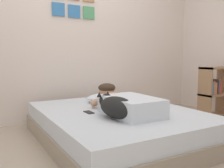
{
  "coord_description": "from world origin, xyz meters",
  "views": [
    {
      "loc": [
        -1.31,
        -2.05,
        0.9
      ],
      "look_at": [
        0.14,
        0.5,
        0.58
      ],
      "focal_mm": 39.54,
      "sensor_mm": 36.0,
      "label": 1
    }
  ],
  "objects_px": {
    "coffee_cup": "(113,99)",
    "cell_phone": "(89,112)",
    "dog": "(116,106)",
    "pillow": "(106,97)",
    "bed": "(117,125)",
    "bookshelf": "(214,91)",
    "person_lying": "(124,102)"
  },
  "relations": [
    {
      "from": "coffee_cup",
      "to": "cell_phone",
      "type": "distance_m",
      "value": 0.68
    },
    {
      "from": "bed",
      "to": "bookshelf",
      "type": "relative_size",
      "value": 2.6
    },
    {
      "from": "bed",
      "to": "person_lying",
      "type": "relative_size",
      "value": 2.12
    },
    {
      "from": "bed",
      "to": "bookshelf",
      "type": "bearing_deg",
      "value": 5.63
    },
    {
      "from": "dog",
      "to": "coffee_cup",
      "type": "bearing_deg",
      "value": 61.69
    },
    {
      "from": "bookshelf",
      "to": "pillow",
      "type": "bearing_deg",
      "value": 168.77
    },
    {
      "from": "bed",
      "to": "cell_phone",
      "type": "distance_m",
      "value": 0.37
    },
    {
      "from": "pillow",
      "to": "cell_phone",
      "type": "xyz_separation_m",
      "value": [
        -0.45,
        -0.47,
        -0.05
      ]
    },
    {
      "from": "bed",
      "to": "pillow",
      "type": "height_order",
      "value": "pillow"
    },
    {
      "from": "dog",
      "to": "cell_phone",
      "type": "relative_size",
      "value": 4.11
    },
    {
      "from": "dog",
      "to": "bed",
      "type": "bearing_deg",
      "value": 56.68
    },
    {
      "from": "bed",
      "to": "bookshelf",
      "type": "height_order",
      "value": "bookshelf"
    },
    {
      "from": "pillow",
      "to": "person_lying",
      "type": "height_order",
      "value": "person_lying"
    },
    {
      "from": "pillow",
      "to": "bookshelf",
      "type": "height_order",
      "value": "bookshelf"
    },
    {
      "from": "bed",
      "to": "cell_phone",
      "type": "height_order",
      "value": "cell_phone"
    },
    {
      "from": "coffee_cup",
      "to": "dog",
      "type": "bearing_deg",
      "value": -118.31
    },
    {
      "from": "cell_phone",
      "to": "coffee_cup",
      "type": "bearing_deg",
      "value": 38.02
    },
    {
      "from": "dog",
      "to": "pillow",
      "type": "bearing_deg",
      "value": 68.28
    },
    {
      "from": "bed",
      "to": "dog",
      "type": "height_order",
      "value": "dog"
    },
    {
      "from": "cell_phone",
      "to": "pillow",
      "type": "bearing_deg",
      "value": 45.95
    },
    {
      "from": "bed",
      "to": "pillow",
      "type": "xyz_separation_m",
      "value": [
        0.13,
        0.51,
        0.22
      ]
    },
    {
      "from": "pillow",
      "to": "cell_phone",
      "type": "bearing_deg",
      "value": -134.05
    },
    {
      "from": "dog",
      "to": "bookshelf",
      "type": "distance_m",
      "value": 2.01
    },
    {
      "from": "coffee_cup",
      "to": "cell_phone",
      "type": "relative_size",
      "value": 0.89
    },
    {
      "from": "cell_phone",
      "to": "bookshelf",
      "type": "relative_size",
      "value": 0.19
    },
    {
      "from": "pillow",
      "to": "coffee_cup",
      "type": "distance_m",
      "value": 0.1
    },
    {
      "from": "pillow",
      "to": "bookshelf",
      "type": "distance_m",
      "value": 1.69
    },
    {
      "from": "bed",
      "to": "bookshelf",
      "type": "distance_m",
      "value": 1.81
    },
    {
      "from": "coffee_cup",
      "to": "cell_phone",
      "type": "xyz_separation_m",
      "value": [
        -0.53,
        -0.42,
        -0.03
      ]
    },
    {
      "from": "pillow",
      "to": "person_lying",
      "type": "distance_m",
      "value": 0.65
    },
    {
      "from": "pillow",
      "to": "person_lying",
      "type": "bearing_deg",
      "value": -102.12
    },
    {
      "from": "coffee_cup",
      "to": "bed",
      "type": "bearing_deg",
      "value": -115.12
    }
  ]
}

